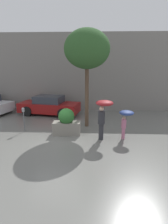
{
  "coord_description": "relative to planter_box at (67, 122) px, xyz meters",
  "views": [
    {
      "loc": [
        1.65,
        -7.64,
        3.41
      ],
      "look_at": [
        1.27,
        1.6,
        1.05
      ],
      "focal_mm": 28.0,
      "sensor_mm": 36.0,
      "label": 1
    }
  ],
  "objects": [
    {
      "name": "ground_plane",
      "position": [
        -0.39,
        -0.95,
        -0.65
      ],
      "size": [
        40.0,
        40.0,
        0.0
      ],
      "primitive_type": "plane",
      "color": "slate"
    },
    {
      "name": "building_facade",
      "position": [
        -0.39,
        5.55,
        2.35
      ],
      "size": [
        18.0,
        0.3,
        6.0
      ],
      "color": "gray",
      "rests_on": "ground"
    },
    {
      "name": "planter_box",
      "position": [
        0.0,
        0.0,
        0.0
      ],
      "size": [
        1.41,
        0.83,
        1.39
      ],
      "color": "gray",
      "rests_on": "ground"
    },
    {
      "name": "person_adult",
      "position": [
        1.83,
        -0.64,
        0.79
      ],
      "size": [
        0.81,
        0.81,
        1.95
      ],
      "rotation": [
        0.0,
        0.0,
        -0.59
      ],
      "color": "#2D2D33",
      "rests_on": "ground"
    },
    {
      "name": "person_child",
      "position": [
        2.92,
        -0.52,
        0.48
      ],
      "size": [
        0.69,
        0.69,
        1.45
      ],
      "rotation": [
        0.0,
        0.0,
        -0.5
      ],
      "color": "#B76684",
      "rests_on": "ground"
    },
    {
      "name": "parked_car_near",
      "position": [
        -1.85,
        4.0,
        0.0
      ],
      "size": [
        4.64,
        2.59,
        1.39
      ],
      "rotation": [
        0.0,
        0.0,
        1.38
      ],
      "color": "maroon",
      "rests_on": "ground"
    },
    {
      "name": "street_tree",
      "position": [
        1.01,
        1.39,
        3.7
      ],
      "size": [
        2.5,
        2.5,
        5.45
      ],
      "color": "brown",
      "rests_on": "ground"
    },
    {
      "name": "parking_meter",
      "position": [
        -2.37,
        0.34,
        0.29
      ],
      "size": [
        0.14,
        0.14,
        1.31
      ],
      "color": "#595B60",
      "rests_on": "ground"
    }
  ]
}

